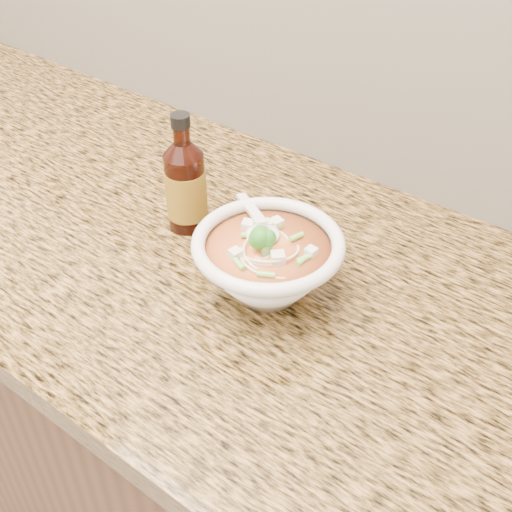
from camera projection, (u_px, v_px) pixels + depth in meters
The scene contains 4 objects.
cabinet at pixel (129, 370), 1.39m from camera, with size 4.00×0.65×0.86m, color #381F10.
counter_slab at pixel (96, 197), 1.10m from camera, with size 4.00×0.68×0.04m, color #A2723B.
soup_bowl at pixel (268, 264), 0.86m from camera, with size 0.21×0.20×0.11m.
hot_sauce_bottle at pixel (186, 186), 0.96m from camera, with size 0.07×0.07×0.19m.
Camera 1 is at (0.78, 1.11, 1.50)m, focal length 45.00 mm.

